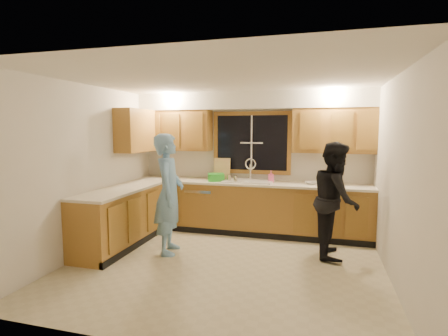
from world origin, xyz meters
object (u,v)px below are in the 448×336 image
(dishwasher, at_px, (203,207))
(dish_crate, at_px, (216,177))
(knife_block, at_px, (164,171))
(woman, at_px, (335,199))
(soap_bottle, at_px, (271,176))
(stove, at_px, (99,228))
(bowl, at_px, (311,183))
(man, at_px, (169,194))
(sink, at_px, (248,185))

(dishwasher, distance_m, dish_crate, 0.64)
(knife_block, xyz_separation_m, dish_crate, (1.11, -0.19, -0.06))
(knife_block, bearing_deg, dish_crate, -42.13)
(woman, height_order, soap_bottle, woman)
(stove, xyz_separation_m, bowl, (2.88, 1.84, 0.49))
(dishwasher, bearing_deg, woman, -19.00)
(bowl, bearing_deg, man, -146.42)
(dishwasher, xyz_separation_m, soap_bottle, (1.24, 0.08, 0.61))
(dishwasher, xyz_separation_m, woman, (2.31, -0.79, 0.43))
(sink, distance_m, bowl, 1.08)
(dishwasher, relative_size, knife_block, 3.33)
(stove, distance_m, knife_block, 2.05)
(knife_block, height_order, dish_crate, knife_block)
(woman, distance_m, bowl, 0.91)
(dishwasher, distance_m, man, 1.40)
(stove, bearing_deg, woman, 17.34)
(dishwasher, xyz_separation_m, man, (-0.08, -1.31, 0.48))
(stove, height_order, knife_block, knife_block)
(sink, bearing_deg, soap_bottle, 9.39)
(woman, height_order, dish_crate, woman)
(soap_bottle, bearing_deg, man, -133.64)
(man, height_order, dish_crate, man)
(dish_crate, relative_size, soap_bottle, 1.38)
(bowl, bearing_deg, soap_bottle, 175.45)
(woman, distance_m, knife_block, 3.29)
(soap_bottle, relative_size, bowl, 1.03)
(sink, height_order, knife_block, sink)
(dishwasher, relative_size, woman, 0.49)
(sink, bearing_deg, woman, -29.06)
(dishwasher, bearing_deg, sink, 0.99)
(dishwasher, height_order, knife_block, knife_block)
(soap_bottle, bearing_deg, sink, -170.61)
(bowl, bearing_deg, dishwasher, -179.25)
(dishwasher, bearing_deg, dish_crate, -7.50)
(woman, height_order, bowl, woman)
(dishwasher, relative_size, stove, 0.91)
(dishwasher, height_order, woman, woman)
(stove, height_order, man, man)
(woman, xyz_separation_m, soap_bottle, (-1.06, 0.87, 0.19))
(stove, height_order, soap_bottle, soap_bottle)
(sink, bearing_deg, man, -125.09)
(sink, xyz_separation_m, bowl, (1.08, 0.01, 0.08))
(knife_block, relative_size, bowl, 1.23)
(stove, xyz_separation_m, woman, (3.26, 1.02, 0.39))
(man, bearing_deg, sink, -48.74)
(sink, xyz_separation_m, knife_block, (-1.69, 0.14, 0.18))
(dish_crate, xyz_separation_m, soap_bottle, (0.98, 0.11, 0.04))
(stove, bearing_deg, bowl, 32.52)
(woman, distance_m, dish_crate, 2.18)
(sink, relative_size, stove, 0.96)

